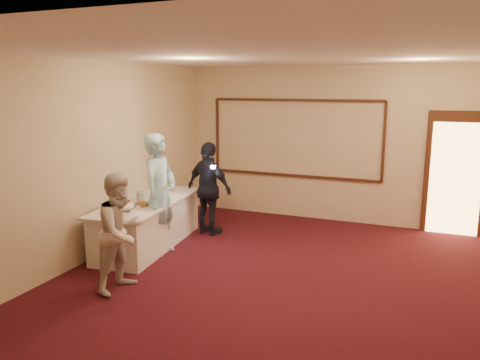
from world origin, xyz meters
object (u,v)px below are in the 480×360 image
object	(u,v)px
cupcake_stand	(165,180)
plate_stack_b	(167,193)
buffet_table	(148,223)
tart	(142,205)
man	(160,194)
pavlova_tray	(124,208)
plate_stack_a	(141,196)
woman	(122,232)
guest	(209,189)

from	to	relation	value
cupcake_stand	plate_stack_b	world-z (taller)	cupcake_stand
buffet_table	tart	size ratio (longest dim) A/B	9.99
cupcake_stand	tart	size ratio (longest dim) A/B	1.68
tart	man	xyz separation A→B (m)	(0.24, 0.14, 0.16)
plate_stack_b	tart	world-z (taller)	plate_stack_b
tart	pavlova_tray	bearing A→B (deg)	-92.44
cupcake_stand	plate_stack_b	size ratio (longest dim) A/B	2.19
plate_stack_a	woman	bearing A→B (deg)	-64.35
cupcake_stand	plate_stack_a	world-z (taller)	cupcake_stand
plate_stack_a	guest	world-z (taller)	guest
plate_stack_a	man	world-z (taller)	man
plate_stack_b	woman	world-z (taller)	woman
plate_stack_a	guest	xyz separation A→B (m)	(0.77, 0.97, -0.01)
buffet_table	guest	xyz separation A→B (m)	(0.65, 0.97, 0.44)
cupcake_stand	woman	distance (m)	2.69
plate_stack_a	plate_stack_b	world-z (taller)	plate_stack_b
pavlova_tray	tart	bearing A→B (deg)	87.56
guest	buffet_table	bearing A→B (deg)	72.32
tart	plate_stack_a	bearing A→B (deg)	125.62
plate_stack_a	tart	bearing A→B (deg)	-54.38
plate_stack_b	guest	bearing A→B (deg)	53.41
woman	guest	bearing A→B (deg)	6.03
buffet_table	man	distance (m)	0.70
man	guest	world-z (taller)	man
buffet_table	plate_stack_a	bearing A→B (deg)	-177.68
man	cupcake_stand	bearing A→B (deg)	27.59
plate_stack_a	man	bearing A→B (deg)	-21.80
buffet_table	guest	size ratio (longest dim) A/B	1.52
man	tart	bearing A→B (deg)	118.27
plate_stack_b	guest	size ratio (longest dim) A/B	0.12
plate_stack_a	plate_stack_b	size ratio (longest dim) A/B	0.87
pavlova_tray	guest	size ratio (longest dim) A/B	0.30
plate_stack_b	tart	xyz separation A→B (m)	(-0.05, -0.65, -0.06)
tart	woman	xyz separation A→B (m)	(0.51, -1.23, -0.02)
tart	buffet_table	bearing A→B (deg)	110.28
cupcake_stand	tart	world-z (taller)	cupcake_stand
plate_stack_a	tart	xyz separation A→B (m)	(0.23, -0.33, -0.05)
buffet_table	woman	size ratio (longest dim) A/B	1.63
cupcake_stand	woman	world-z (taller)	woman
man	guest	distance (m)	1.20
pavlova_tray	plate_stack_a	bearing A→B (deg)	105.87
guest	man	bearing A→B (deg)	92.55
buffet_table	guest	bearing A→B (deg)	55.92
buffet_table	pavlova_tray	size ratio (longest dim) A/B	5.04
cupcake_stand	plate_stack_a	size ratio (longest dim) A/B	2.53
buffet_table	tart	xyz separation A→B (m)	(0.12, -0.33, 0.41)
man	pavlova_tray	bearing A→B (deg)	154.47
plate_stack_b	tart	size ratio (longest dim) A/B	0.77
woman	guest	size ratio (longest dim) A/B	0.93
buffet_table	cupcake_stand	distance (m)	1.14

